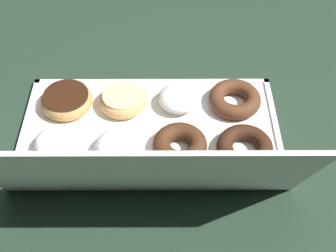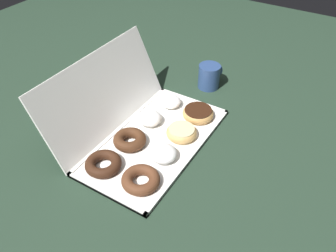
{
  "view_description": "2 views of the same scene",
  "coord_description": "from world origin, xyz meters",
  "px_view_note": "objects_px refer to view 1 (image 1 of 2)",
  "views": [
    {
      "loc": [
        -0.04,
        0.67,
        0.77
      ],
      "look_at": [
        -0.04,
        0.03,
        0.05
      ],
      "focal_mm": 49.0,
      "sensor_mm": 36.0,
      "label": 1
    },
    {
      "loc": [
        -0.74,
        -0.5,
        0.82
      ],
      "look_at": [
        0.05,
        -0.02,
        0.04
      ],
      "focal_mm": 36.7,
      "sensor_mm": 36.0,
      "label": 2
    }
  ],
  "objects_px": {
    "powdered_filled_donut_7": "(54,143)",
    "powdered_filled_donut_1": "(179,98)",
    "chocolate_cake_ring_donut_4": "(245,147)",
    "donut_box": "(151,129)",
    "chocolate_cake_ring_donut_5": "(180,145)",
    "powdered_filled_donut_6": "(117,146)",
    "glazed_ring_donut_2": "(123,100)",
    "chocolate_frosted_donut_3": "(67,100)",
    "chocolate_cake_ring_donut_0": "(235,99)"
  },
  "relations": [
    {
      "from": "chocolate_frosted_donut_3",
      "to": "chocolate_cake_ring_donut_0",
      "type": "bearing_deg",
      "value": -179.49
    },
    {
      "from": "powdered_filled_donut_1",
      "to": "chocolate_cake_ring_donut_0",
      "type": "bearing_deg",
      "value": -179.81
    },
    {
      "from": "powdered_filled_donut_1",
      "to": "chocolate_frosted_donut_3",
      "type": "xyz_separation_m",
      "value": [
        0.25,
        0.0,
        -0.0
      ]
    },
    {
      "from": "donut_box",
      "to": "powdered_filled_donut_1",
      "type": "distance_m",
      "value": 0.1
    },
    {
      "from": "donut_box",
      "to": "powdered_filled_donut_7",
      "type": "xyz_separation_m",
      "value": [
        0.2,
        0.06,
        0.03
      ]
    },
    {
      "from": "chocolate_cake_ring_donut_4",
      "to": "glazed_ring_donut_2",
      "type": "bearing_deg",
      "value": -27.81
    },
    {
      "from": "chocolate_cake_ring_donut_0",
      "to": "chocolate_cake_ring_donut_5",
      "type": "xyz_separation_m",
      "value": [
        0.13,
        0.14,
        0.0
      ]
    },
    {
      "from": "donut_box",
      "to": "powdered_filled_donut_6",
      "type": "height_order",
      "value": "powdered_filled_donut_6"
    },
    {
      "from": "donut_box",
      "to": "glazed_ring_donut_2",
      "type": "bearing_deg",
      "value": -46.45
    },
    {
      "from": "chocolate_cake_ring_donut_0",
      "to": "powdered_filled_donut_1",
      "type": "distance_m",
      "value": 0.13
    },
    {
      "from": "chocolate_cake_ring_donut_4",
      "to": "chocolate_cake_ring_donut_5",
      "type": "relative_size",
      "value": 1.03
    },
    {
      "from": "donut_box",
      "to": "chocolate_cake_ring_donut_0",
      "type": "relative_size",
      "value": 4.73
    },
    {
      "from": "chocolate_frosted_donut_3",
      "to": "powdered_filled_donut_6",
      "type": "distance_m",
      "value": 0.19
    },
    {
      "from": "glazed_ring_donut_2",
      "to": "powdered_filled_donut_7",
      "type": "distance_m",
      "value": 0.19
    },
    {
      "from": "powdered_filled_donut_7",
      "to": "powdered_filled_donut_6",
      "type": "bearing_deg",
      "value": 175.22
    },
    {
      "from": "donut_box",
      "to": "chocolate_cake_ring_donut_0",
      "type": "xyz_separation_m",
      "value": [
        -0.19,
        -0.07,
        0.02
      ]
    },
    {
      "from": "powdered_filled_donut_7",
      "to": "powdered_filled_donut_1",
      "type": "bearing_deg",
      "value": -153.87
    },
    {
      "from": "glazed_ring_donut_2",
      "to": "powdered_filled_donut_6",
      "type": "bearing_deg",
      "value": 88.46
    },
    {
      "from": "chocolate_cake_ring_donut_4",
      "to": "chocolate_cake_ring_donut_5",
      "type": "distance_m",
      "value": 0.14
    },
    {
      "from": "chocolate_cake_ring_donut_5",
      "to": "chocolate_cake_ring_donut_0",
      "type": "bearing_deg",
      "value": -133.44
    },
    {
      "from": "powdered_filled_donut_6",
      "to": "chocolate_frosted_donut_3",
      "type": "bearing_deg",
      "value": -47.94
    },
    {
      "from": "donut_box",
      "to": "chocolate_cake_ring_donut_0",
      "type": "bearing_deg",
      "value": -159.95
    },
    {
      "from": "chocolate_cake_ring_donut_4",
      "to": "powdered_filled_donut_6",
      "type": "distance_m",
      "value": 0.27
    },
    {
      "from": "powdered_filled_donut_1",
      "to": "powdered_filled_donut_6",
      "type": "xyz_separation_m",
      "value": [
        0.13,
        0.14,
        0.0
      ]
    },
    {
      "from": "donut_box",
      "to": "powdered_filled_donut_6",
      "type": "relative_size",
      "value": 6.32
    },
    {
      "from": "chocolate_frosted_donut_3",
      "to": "powdered_filled_donut_7",
      "type": "relative_size",
      "value": 1.44
    },
    {
      "from": "glazed_ring_donut_2",
      "to": "powdered_filled_donut_6",
      "type": "distance_m",
      "value": 0.14
    },
    {
      "from": "chocolate_cake_ring_donut_4",
      "to": "powdered_filled_donut_6",
      "type": "relative_size",
      "value": 1.32
    },
    {
      "from": "chocolate_frosted_donut_3",
      "to": "powdered_filled_donut_7",
      "type": "bearing_deg",
      "value": 85.89
    },
    {
      "from": "chocolate_cake_ring_donut_5",
      "to": "donut_box",
      "type": "bearing_deg",
      "value": -45.95
    },
    {
      "from": "powdered_filled_donut_1",
      "to": "chocolate_frosted_donut_3",
      "type": "relative_size",
      "value": 0.78
    },
    {
      "from": "glazed_ring_donut_2",
      "to": "chocolate_cake_ring_donut_4",
      "type": "xyz_separation_m",
      "value": [
        -0.26,
        0.14,
        -0.0
      ]
    },
    {
      "from": "glazed_ring_donut_2",
      "to": "chocolate_cake_ring_donut_5",
      "type": "bearing_deg",
      "value": 133.79
    },
    {
      "from": "powdered_filled_donut_1",
      "to": "chocolate_cake_ring_donut_4",
      "type": "relative_size",
      "value": 0.78
    },
    {
      "from": "chocolate_cake_ring_donut_0",
      "to": "powdered_filled_donut_7",
      "type": "height_order",
      "value": "powdered_filled_donut_7"
    },
    {
      "from": "chocolate_cake_ring_donut_5",
      "to": "chocolate_frosted_donut_3",
      "type": "bearing_deg",
      "value": -27.32
    },
    {
      "from": "powdered_filled_donut_7",
      "to": "chocolate_cake_ring_donut_5",
      "type": "bearing_deg",
      "value": 178.83
    },
    {
      "from": "chocolate_frosted_donut_3",
      "to": "chocolate_cake_ring_donut_5",
      "type": "relative_size",
      "value": 1.03
    },
    {
      "from": "powdered_filled_donut_1",
      "to": "powdered_filled_donut_6",
      "type": "distance_m",
      "value": 0.19
    },
    {
      "from": "powdered_filled_donut_1",
      "to": "powdered_filled_donut_7",
      "type": "bearing_deg",
      "value": 26.13
    },
    {
      "from": "chocolate_cake_ring_donut_4",
      "to": "donut_box",
      "type": "bearing_deg",
      "value": -19.7
    },
    {
      "from": "chocolate_cake_ring_donut_0",
      "to": "chocolate_cake_ring_donut_4",
      "type": "distance_m",
      "value": 0.14
    },
    {
      "from": "chocolate_cake_ring_donut_5",
      "to": "powdered_filled_donut_6",
      "type": "distance_m",
      "value": 0.13
    },
    {
      "from": "chocolate_frosted_donut_3",
      "to": "powdered_filled_donut_6",
      "type": "height_order",
      "value": "powdered_filled_donut_6"
    },
    {
      "from": "powdered_filled_donut_6",
      "to": "powdered_filled_donut_7",
      "type": "height_order",
      "value": "powdered_filled_donut_6"
    },
    {
      "from": "glazed_ring_donut_2",
      "to": "powdered_filled_donut_1",
      "type": "bearing_deg",
      "value": -179.09
    },
    {
      "from": "powdered_filled_donut_1",
      "to": "chocolate_cake_ring_donut_4",
      "type": "bearing_deg",
      "value": 133.98
    },
    {
      "from": "glazed_ring_donut_2",
      "to": "chocolate_frosted_donut_3",
      "type": "height_order",
      "value": "same"
    },
    {
      "from": "powdered_filled_donut_1",
      "to": "powdered_filled_donut_6",
      "type": "bearing_deg",
      "value": 47.09
    },
    {
      "from": "chocolate_cake_ring_donut_0",
      "to": "powdered_filled_donut_7",
      "type": "distance_m",
      "value": 0.41
    }
  ]
}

